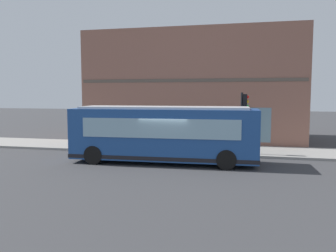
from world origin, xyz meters
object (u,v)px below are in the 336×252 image
city_bus_nearside (164,134)px  pedestrian_near_hydrant (77,127)px  fire_hydrant (187,140)px  pedestrian_walking_along_curb (84,129)px  pedestrian_by_light_pole (204,134)px  traffic_light_near_corner (244,111)px

city_bus_nearside → pedestrian_near_hydrant: (5.72, 8.14, -0.34)m
city_bus_nearside → fire_hydrant: city_bus_nearside is taller
city_bus_nearside → pedestrian_walking_along_curb: bearing=54.6°
fire_hydrant → pedestrian_near_hydrant: bearing=88.6°
city_bus_nearside → pedestrian_by_light_pole: 4.51m
traffic_light_near_corner → fire_hydrant: size_ratio=4.98×
city_bus_nearside → pedestrian_by_light_pole: city_bus_nearside is taller
pedestrian_walking_along_curb → pedestrian_by_light_pole: bearing=-96.6°
fire_hydrant → pedestrian_near_hydrant: size_ratio=0.40×
fire_hydrant → traffic_light_near_corner: bearing=-122.4°
fire_hydrant → pedestrian_near_hydrant: (0.21, 8.50, 0.70)m
city_bus_nearside → pedestrian_walking_along_curb: 9.01m
traffic_light_near_corner → pedestrian_near_hydrant: 12.74m
pedestrian_near_hydrant → traffic_light_near_corner: bearing=-102.2°
city_bus_nearside → pedestrian_by_light_pole: size_ratio=5.98×
city_bus_nearside → traffic_light_near_corner: 5.34m
city_bus_nearside → traffic_light_near_corner: size_ratio=2.75×
pedestrian_by_light_pole → pedestrian_near_hydrant: bearing=81.0°
fire_hydrant → pedestrian_by_light_pole: size_ratio=0.44×
city_bus_nearside → fire_hydrant: bearing=-3.7°
city_bus_nearside → pedestrian_walking_along_curb: city_bus_nearside is taller
pedestrian_walking_along_curb → pedestrian_near_hydrant: pedestrian_near_hydrant is taller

